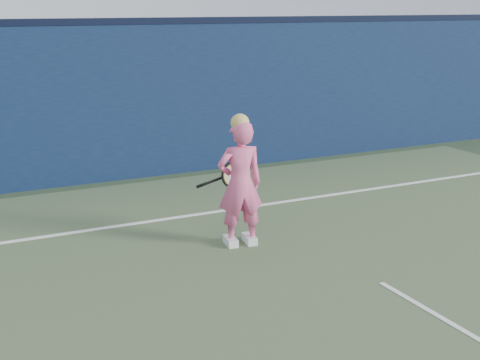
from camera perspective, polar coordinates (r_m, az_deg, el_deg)
ground at (r=6.50m, az=17.48°, el=-11.63°), size 80.00×80.00×0.00m
backstop_wall at (r=11.52m, az=-4.80°, el=6.93°), size 24.00×0.40×2.50m
wall_cap at (r=11.41m, az=-4.94°, el=13.41°), size 24.00×0.42×0.10m
player at (r=7.89m, az=0.00°, el=-0.26°), size 0.60×0.44×1.60m
racket at (r=8.30m, az=-0.82°, el=0.38°), size 0.63×0.16×0.34m
court_lines at (r=6.29m, az=19.58°, el=-12.62°), size 11.00×12.04×0.01m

